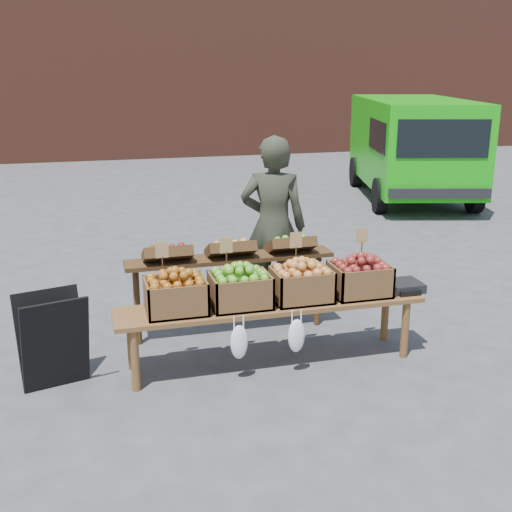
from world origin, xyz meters
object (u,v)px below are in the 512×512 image
object	(u,v)px
delivery_van	(412,149)
crate_golden_apples	(176,296)
vendor	(273,226)
display_bench	(271,333)
crate_russet_pears	(240,290)
crate_red_apples	(301,285)
crate_green_apples	(360,279)
chalkboard_sign	(53,341)
weighing_scale	(402,286)
back_table	(231,284)

from	to	relation	value
delivery_van	crate_golden_apples	xyz separation A→B (m)	(-5.61, -6.43, -0.26)
vendor	display_bench	xyz separation A→B (m)	(-0.38, -1.21, -0.66)
crate_russet_pears	crate_red_apples	xyz separation A→B (m)	(0.55, 0.00, 0.00)
crate_red_apples	crate_green_apples	distance (m)	0.55
delivery_van	display_bench	bearing A→B (deg)	-112.04
crate_golden_apples	crate_russet_pears	xyz separation A→B (m)	(0.55, 0.00, 0.00)
display_bench	chalkboard_sign	bearing A→B (deg)	178.36
delivery_van	chalkboard_sign	distance (m)	9.20
vendor	chalkboard_sign	bearing A→B (deg)	49.12
display_bench	crate_green_apples	bearing A→B (deg)	0.00
vendor	weighing_scale	size ratio (longest dim) A/B	5.53
back_table	crate_russet_pears	distance (m)	0.75
vendor	crate_golden_apples	size ratio (longest dim) A/B	3.76
vendor	crate_green_apples	distance (m)	1.31
crate_red_apples	crate_green_apples	xyz separation A→B (m)	(0.55, 0.00, 0.00)
delivery_van	crate_green_apples	bearing A→B (deg)	-107.01
chalkboard_sign	crate_russet_pears	distance (m)	1.58
crate_russet_pears	crate_green_apples	xyz separation A→B (m)	(1.10, 0.00, 0.00)
display_bench	weighing_scale	bearing A→B (deg)	0.00
vendor	crate_green_apples	world-z (taller)	vendor
crate_golden_apples	weighing_scale	size ratio (longest dim) A/B	1.47
back_table	crate_golden_apples	distance (m)	0.98
delivery_van	weighing_scale	bearing A→B (deg)	-104.18
back_table	chalkboard_sign	bearing A→B (deg)	-157.76
delivery_van	crate_green_apples	world-z (taller)	delivery_van
chalkboard_sign	crate_russet_pears	size ratio (longest dim) A/B	1.61
chalkboard_sign	crate_golden_apples	bearing A→B (deg)	-17.88
chalkboard_sign	weighing_scale	world-z (taller)	chalkboard_sign
delivery_van	crate_green_apples	distance (m)	7.55
delivery_van	back_table	bearing A→B (deg)	-116.48
back_table	crate_red_apples	world-z (taller)	back_table
vendor	crate_red_apples	distance (m)	1.23
back_table	crate_golden_apples	world-z (taller)	back_table
chalkboard_sign	crate_red_apples	world-z (taller)	crate_red_apples
display_bench	crate_green_apples	distance (m)	0.93
back_table	crate_russet_pears	bearing A→B (deg)	-96.39
back_table	crate_russet_pears	xyz separation A→B (m)	(-0.08, -0.72, 0.19)
crate_russet_pears	crate_green_apples	size ratio (longest dim) A/B	1.00
display_bench	crate_red_apples	distance (m)	0.51
back_table	weighing_scale	bearing A→B (deg)	-26.50
back_table	crate_green_apples	distance (m)	1.26
delivery_van	display_bench	distance (m)	8.04
delivery_van	crate_golden_apples	size ratio (longest dim) A/B	8.64
crate_russet_pears	delivery_van	bearing A→B (deg)	51.82
vendor	delivery_van	bearing A→B (deg)	-108.68
back_table	crate_russet_pears	size ratio (longest dim) A/B	4.20
crate_russet_pears	vendor	bearing A→B (deg)	61.64
chalkboard_sign	back_table	distance (m)	1.77
crate_golden_apples	crate_red_apples	bearing A→B (deg)	0.00
crate_golden_apples	display_bench	bearing A→B (deg)	0.00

